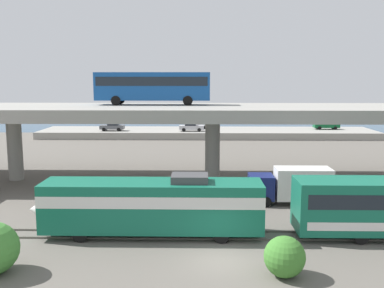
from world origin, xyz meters
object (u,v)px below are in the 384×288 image
object	(u,v)px
service_truck_east	(292,185)
parked_car_0	(191,127)
train_locomotive	(142,204)
parked_car_3	(326,125)
parked_car_2	(197,124)
parked_car_1	(112,126)
transit_bus_on_overpass	(153,85)

from	to	relation	value
service_truck_east	parked_car_0	bearing A→B (deg)	-77.08
train_locomotive	service_truck_east	distance (m)	13.95
train_locomotive	parked_car_3	distance (m)	58.49
service_truck_east	parked_car_3	xyz separation A→B (m)	(15.35, 44.17, 0.37)
train_locomotive	parked_car_2	bearing A→B (deg)	-93.45
train_locomotive	parked_car_1	size ratio (longest dim) A/B	3.67
parked_car_0	parked_car_1	size ratio (longest dim) A/B	1.03
service_truck_east	parked_car_0	world-z (taller)	service_truck_east
parked_car_1	parked_car_3	world-z (taller)	same
transit_bus_on_overpass	parked_car_2	xyz separation A→B (m)	(4.30, 34.29, -7.72)
parked_car_1	parked_car_2	xyz separation A→B (m)	(15.00, 3.72, 0.00)
service_truck_east	parked_car_1	world-z (taller)	service_truck_east
parked_car_2	service_truck_east	bearing A→B (deg)	100.67
parked_car_0	train_locomotive	bearing A→B (deg)	-92.66
parked_car_3	transit_bus_on_overpass	bearing A→B (deg)	-129.78
parked_car_1	service_truck_east	bearing A→B (deg)	119.74
service_truck_east	parked_car_3	distance (m)	46.77
parked_car_1	parked_car_0	bearing A→B (deg)	178.79
train_locomotive	parked_car_3	xyz separation A→B (m)	(26.94, 51.92, -0.18)
parked_car_0	parked_car_1	bearing A→B (deg)	178.79
service_truck_east	parked_car_2	distance (m)	45.54
parked_car_0	parked_car_1	xyz separation A→B (m)	(-14.09, 0.30, 0.00)
train_locomotive	transit_bus_on_overpass	size ratio (longest dim) A/B	1.29
service_truck_east	parked_car_0	distance (m)	41.78
train_locomotive	transit_bus_on_overpass	bearing A→B (deg)	-86.42
transit_bus_on_overpass	parked_car_2	size ratio (longest dim) A/B	2.57
parked_car_2	train_locomotive	bearing A→B (deg)	86.55
train_locomotive	parked_car_1	xyz separation A→B (m)	(-11.84, 48.77, -0.18)
service_truck_east	parked_car_3	bearing A→B (deg)	-109.16
parked_car_0	parked_car_2	distance (m)	4.12
service_truck_east	parked_car_3	size ratio (longest dim) A/B	1.48
parked_car_0	parked_car_2	world-z (taller)	same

